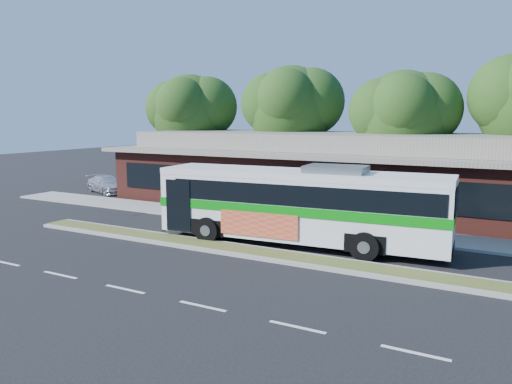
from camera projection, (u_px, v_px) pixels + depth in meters
ground at (279, 263)px, 18.78m from camera, size 120.00×120.00×0.00m
median_strip at (286, 257)px, 19.29m from camera, size 26.00×1.10×0.15m
sidewalk at (337, 228)px, 24.32m from camera, size 44.00×2.60×0.12m
parking_lot at (117, 193)px, 36.03m from camera, size 14.00×12.00×0.01m
plaza_building at (375, 173)px, 29.72m from camera, size 33.20×11.20×4.45m
tree_bg_a at (196, 111)px, 37.97m from camera, size 6.47×5.80×8.63m
tree_bg_b at (297, 107)px, 34.98m from camera, size 6.69×6.00×9.00m
tree_bg_c at (410, 114)px, 30.39m from camera, size 6.24×5.60×8.26m
transit_bus at (301, 200)px, 21.11m from camera, size 12.53×3.65×3.47m
sedan at (107, 184)px, 35.93m from camera, size 4.54×3.10×1.22m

